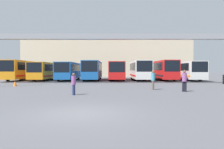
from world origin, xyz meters
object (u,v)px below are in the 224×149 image
Objects in this scene: bus_slot_2 at (70,70)px; pedestrian_near_center at (74,83)px; bus_slot_1 at (48,70)px; pedestrian_mid_right at (185,80)px; bus_slot_3 at (94,69)px; pedestrian_far_center at (154,80)px; bus_slot_6 at (163,69)px; bus_slot_4 at (117,70)px; bus_slot_0 at (24,69)px; bus_slot_5 at (140,69)px; bus_slot_7 at (187,70)px; traffic_cone at (16,84)px.

bus_slot_2 is 6.58× the size of pedestrian_near_center.
pedestrian_mid_right is (17.44, -18.50, -0.79)m from bus_slot_1.
bus_slot_3 reaches higher than bus_slot_2.
bus_slot_3 is 6.17× the size of pedestrian_far_center.
bus_slot_6 is at bearing 167.83° from pedestrian_far_center.
bus_slot_6 is (12.14, 0.38, 0.03)m from bus_slot_3.
bus_slot_2 is 16.19m from bus_slot_6.
bus_slot_4 is at bearing -2.19° from bus_slot_1.
bus_slot_4 is 0.94× the size of bus_slot_6.
bus_slot_0 is 16.18m from bus_slot_4.
pedestrian_near_center is at bearing -58.01° from bus_slot_0.
bus_slot_5 reaches higher than pedestrian_near_center.
bus_slot_0 is at bearing -126.03° from pedestrian_far_center.
bus_slot_2 is 5.87× the size of pedestrian_mid_right.
bus_slot_3 is 12.14m from bus_slot_6.
bus_slot_0 is 1.06× the size of bus_slot_5.
bus_slot_2 is 0.97× the size of bus_slot_3.
pedestrian_near_center is at bearing -99.82° from bus_slot_4.
bus_slot_4 is 6.13× the size of pedestrian_mid_right.
bus_slot_7 reaches higher than pedestrian_mid_right.
pedestrian_far_center is (15.16, -16.89, -0.80)m from bus_slot_1.
bus_slot_3 is (4.05, 0.18, 0.13)m from bus_slot_2.
bus_slot_7 is at bearing -2.00° from bus_slot_6.
pedestrian_near_center is (12.68, -20.30, -1.06)m from bus_slot_0.
traffic_cone is (-14.50, 3.88, -0.65)m from pedestrian_far_center.
bus_slot_5 reaches higher than bus_slot_2.
pedestrian_near_center is at bearing -77.05° from bus_slot_2.
traffic_cone is (-19.57, -12.87, -1.61)m from bus_slot_6.
pedestrian_near_center is (-11.59, -20.55, -1.05)m from bus_slot_6.
bus_slot_1 is 16.20m from bus_slot_5.
bus_slot_1 is at bearing 179.63° from bus_slot_6.
pedestrian_far_center is (7.07, -16.37, -0.93)m from bus_slot_3.
bus_slot_5 is at bearing 170.65° from pedestrian_near_center.
bus_slot_5 is (20.23, -0.31, -0.03)m from bus_slot_0.
bus_slot_0 is at bearing -179.43° from bus_slot_6.
bus_slot_2 is 20.52m from pedestrian_near_center.
pedestrian_near_center is (-3.50, -20.21, -0.93)m from bus_slot_4.
traffic_cone is at bearing -87.11° from bus_slot_1.
bus_slot_1 is 22.71m from pedestrian_far_center.
bus_slot_5 is at bearing -1.20° from bus_slot_3.
bus_slot_1 is at bearing -146.01° from pedestrian_near_center.
bus_slot_7 is at bearing 0.86° from bus_slot_3.
bus_slot_1 is 6.65× the size of pedestrian_mid_right.
bus_slot_0 is at bearing 179.33° from bus_slot_3.
bus_slot_3 is at bearing 2.58° from bus_slot_2.
pedestrian_mid_right is (21.48, -18.13, -0.96)m from bus_slot_0.
bus_slot_3 is 20.20m from pedestrian_near_center.
traffic_cone is at bearing 11.59° from pedestrian_mid_right.
bus_slot_6 reaches higher than pedestrian_near_center.
pedestrian_far_center reaches higher than traffic_cone.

